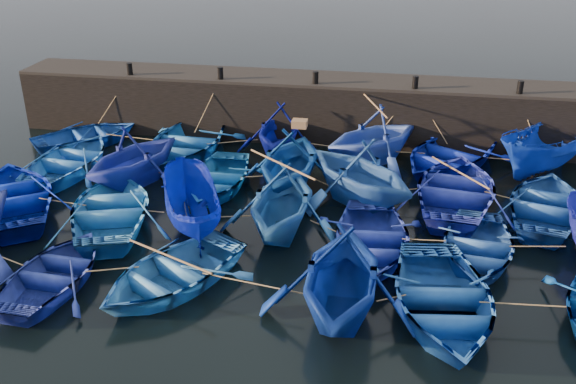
% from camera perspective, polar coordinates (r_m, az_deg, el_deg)
% --- Properties ---
extents(ground, '(120.00, 120.00, 0.00)m').
position_cam_1_polar(ground, '(18.85, -1.71, -6.03)').
color(ground, black).
rests_on(ground, ground).
extents(quay_wall, '(26.00, 2.50, 2.50)m').
position_cam_1_polar(quay_wall, '(27.81, 2.65, 7.38)').
color(quay_wall, black).
rests_on(quay_wall, ground).
extents(quay_top, '(26.00, 2.50, 0.12)m').
position_cam_1_polar(quay_top, '(27.43, 2.71, 9.99)').
color(quay_top, black).
rests_on(quay_top, quay_wall).
extents(bollard_0, '(0.24, 0.24, 0.50)m').
position_cam_1_polar(bollard_0, '(28.63, -13.90, 10.58)').
color(bollard_0, black).
rests_on(bollard_0, quay_top).
extents(bollard_1, '(0.24, 0.24, 0.50)m').
position_cam_1_polar(bollard_1, '(27.29, -6.03, 10.47)').
color(bollard_1, black).
rests_on(bollard_1, quay_top).
extents(bollard_2, '(0.24, 0.24, 0.50)m').
position_cam_1_polar(bollard_2, '(26.49, 2.46, 10.13)').
color(bollard_2, black).
rests_on(bollard_2, quay_top).
extents(bollard_3, '(0.24, 0.24, 0.50)m').
position_cam_1_polar(bollard_3, '(26.28, 11.25, 9.55)').
color(bollard_3, black).
rests_on(bollard_3, quay_top).
extents(bollard_4, '(0.24, 0.24, 0.50)m').
position_cam_1_polar(bollard_4, '(26.68, 19.94, 8.75)').
color(bollard_4, black).
rests_on(bollard_4, quay_top).
extents(boat_0, '(5.26, 5.22, 0.90)m').
position_cam_1_polar(boat_0, '(28.34, -17.50, 4.85)').
color(boat_0, navy).
rests_on(boat_0, ground).
extents(boat_1, '(4.32, 5.85, 1.17)m').
position_cam_1_polar(boat_1, '(26.24, -9.09, 4.43)').
color(boat_1, '#15529A').
rests_on(boat_1, ground).
extents(boat_2, '(3.60, 4.14, 2.12)m').
position_cam_1_polar(boat_2, '(25.92, -0.78, 5.61)').
color(boat_2, '#040E7B').
rests_on(boat_2, ground).
extents(boat_3, '(5.86, 5.85, 2.34)m').
position_cam_1_polar(boat_3, '(25.14, 7.59, 5.02)').
color(boat_3, blue).
rests_on(boat_3, ground).
extents(boat_4, '(6.25, 6.80, 1.15)m').
position_cam_1_polar(boat_4, '(25.45, 14.10, 3.27)').
color(boat_4, '#091CA1').
rests_on(boat_4, ground).
extents(boat_5, '(4.78, 5.41, 2.04)m').
position_cam_1_polar(boat_5, '(25.71, 21.89, 3.46)').
color(boat_5, '#0B2E9A').
rests_on(boat_5, ground).
extents(boat_6, '(3.75, 5.03, 1.00)m').
position_cam_1_polar(boat_6, '(25.78, -18.75, 2.77)').
color(boat_6, blue).
rests_on(boat_6, ground).
extents(boat_7, '(5.17, 5.48, 2.29)m').
position_cam_1_polar(boat_7, '(23.70, -13.55, 3.16)').
color(boat_7, navy).
rests_on(boat_7, ground).
extents(boat_8, '(3.26, 4.51, 0.93)m').
position_cam_1_polar(boat_8, '(23.07, -6.42, 1.27)').
color(boat_8, '#1763B0').
rests_on(boat_8, ground).
extents(boat_9, '(4.32, 4.92, 2.46)m').
position_cam_1_polar(boat_9, '(22.45, 0.25, 2.87)').
color(boat_9, navy).
rests_on(boat_9, ground).
extents(boat_10, '(6.23, 6.18, 2.48)m').
position_cam_1_polar(boat_10, '(21.68, 6.44, 1.88)').
color(boat_10, '#2556A1').
rests_on(boat_10, ground).
extents(boat_11, '(4.68, 6.07, 1.16)m').
position_cam_1_polar(boat_11, '(22.55, 14.83, 0.28)').
color(boat_11, '#1F2DA3').
rests_on(boat_11, ground).
extents(boat_12, '(4.62, 5.63, 1.02)m').
position_cam_1_polar(boat_12, '(22.57, 22.07, -0.99)').
color(boat_12, '#1C4C95').
rests_on(boat_12, ground).
extents(boat_13, '(6.29, 6.70, 1.13)m').
position_cam_1_polar(boat_13, '(23.21, -23.17, -0.31)').
color(boat_13, '#00168F').
rests_on(boat_13, ground).
extents(boat_14, '(5.22, 6.17, 1.09)m').
position_cam_1_polar(boat_14, '(21.34, -15.35, -1.37)').
color(boat_14, blue).
rests_on(boat_14, ground).
extents(boat_15, '(3.35, 4.70, 1.71)m').
position_cam_1_polar(boat_15, '(20.24, -8.64, -1.24)').
color(boat_15, '#041590').
rests_on(boat_15, ground).
extents(boat_16, '(3.99, 4.58, 2.34)m').
position_cam_1_polar(boat_16, '(19.66, -0.56, -0.73)').
color(boat_16, '#205AA0').
rests_on(boat_16, ground).
extents(boat_17, '(3.76, 4.96, 0.97)m').
position_cam_1_polar(boat_17, '(19.11, 7.41, -4.10)').
color(boat_17, navy).
rests_on(boat_17, ground).
extents(boat_18, '(3.52, 4.62, 0.90)m').
position_cam_1_polar(boat_18, '(19.39, 16.45, -4.69)').
color(boat_18, '#2453A6').
rests_on(boat_18, ground).
extents(boat_21, '(3.20, 4.32, 0.86)m').
position_cam_1_polar(boat_21, '(18.57, -20.02, -6.72)').
color(boat_21, navy).
rests_on(boat_21, ground).
extents(boat_22, '(5.12, 5.62, 0.95)m').
position_cam_1_polar(boat_22, '(17.66, -10.38, -7.04)').
color(boat_22, blue).
rests_on(boat_22, ground).
extents(boat_23, '(4.04, 4.68, 2.46)m').
position_cam_1_polar(boat_23, '(15.94, 4.77, -7.32)').
color(boat_23, navy).
rests_on(boat_23, ground).
extents(boat_24, '(4.38, 5.65, 1.08)m').
position_cam_1_polar(boat_24, '(16.69, 13.56, -9.21)').
color(boat_24, blue).
rests_on(boat_24, ground).
extents(wooden_crate, '(0.51, 0.41, 0.26)m').
position_cam_1_polar(wooden_crate, '(21.92, 1.03, 6.10)').
color(wooden_crate, brown).
rests_on(wooden_crate, boat_9).
extents(mooring_ropes, '(18.38, 11.89, 2.10)m').
position_cam_1_polar(mooring_ropes, '(22.74, 0.69, 2.19)').
color(mooring_ropes, tan).
rests_on(mooring_ropes, ground).
extents(loose_oars, '(10.16, 11.80, 1.45)m').
position_cam_1_polar(loose_oars, '(20.57, 4.00, 2.14)').
color(loose_oars, '#99724C').
rests_on(loose_oars, ground).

